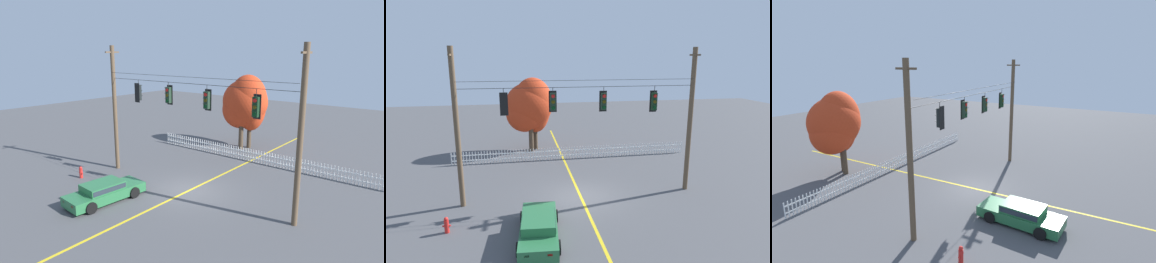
{
  "view_description": "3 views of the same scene",
  "coord_description": "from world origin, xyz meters",
  "views": [
    {
      "loc": [
        12.45,
        -15.05,
        8.28
      ],
      "look_at": [
        0.11,
        0.19,
        3.7
      ],
      "focal_mm": 32.08,
      "sensor_mm": 36.0,
      "label": 1
    },
    {
      "loc": [
        -3.44,
        -17.86,
        8.2
      ],
      "look_at": [
        -0.11,
        0.27,
        3.94
      ],
      "focal_mm": 30.73,
      "sensor_mm": 36.0,
      "label": 2
    },
    {
      "loc": [
        -16.55,
        -8.33,
        8.53
      ],
      "look_at": [
        -0.41,
        0.67,
        4.07
      ],
      "focal_mm": 27.2,
      "sensor_mm": 36.0,
      "label": 3
    }
  ],
  "objects": [
    {
      "name": "parked_car",
      "position": [
        -2.74,
        -4.14,
        0.6
      ],
      "size": [
        2.1,
        4.63,
        1.15
      ],
      "color": "#286B3D",
      "rests_on": "ground"
    },
    {
      "name": "signal_support_span",
      "position": [
        0.0,
        -0.0,
        4.42
      ],
      "size": [
        13.69,
        1.1,
        8.69
      ],
      "color": "brown",
      "rests_on": "ground"
    },
    {
      "name": "traffic_signal_northbound_primary",
      "position": [
        -4.19,
        -0.01,
        5.69
      ],
      "size": [
        0.43,
        0.38,
        1.44
      ],
      "color": "black"
    },
    {
      "name": "traffic_signal_southbound_primary",
      "position": [
        4.33,
        0.01,
        5.61
      ],
      "size": [
        0.43,
        0.38,
        1.53
      ],
      "color": "black"
    },
    {
      "name": "ground",
      "position": [
        0.0,
        0.0,
        0.0
      ],
      "size": [
        80.0,
        80.0,
        0.0
      ],
      "primitive_type": "plane",
      "color": "#4C4C4F"
    },
    {
      "name": "autumn_maple_near_fence",
      "position": [
        -2.5,
        10.61,
        3.84
      ],
      "size": [
        4.02,
        2.85,
        6.4
      ],
      "color": "#473828",
      "rests_on": "ground"
    },
    {
      "name": "white_picket_fence",
      "position": [
        0.82,
        7.47,
        0.49
      ],
      "size": [
        19.0,
        0.06,
        0.98
      ],
      "color": "white",
      "rests_on": "ground"
    },
    {
      "name": "autumn_maple_mid",
      "position": [
        -2.33,
        10.77,
        3.94
      ],
      "size": [
        4.07,
        3.34,
        6.01
      ],
      "color": "#473828",
      "rests_on": "ground"
    },
    {
      "name": "fire_hydrant",
      "position": [
        -7.01,
        -2.85,
        0.39
      ],
      "size": [
        0.38,
        0.22,
        0.8
      ],
      "color": "red",
      "rests_on": "ground"
    },
    {
      "name": "lane_centerline_stripe",
      "position": [
        0.0,
        0.0,
        0.0
      ],
      "size": [
        0.16,
        36.0,
        0.01
      ],
      "primitive_type": "cube",
      "color": "gold",
      "rests_on": "ground"
    },
    {
      "name": "traffic_signal_northbound_secondary",
      "position": [
        1.31,
        0.01,
        5.68
      ],
      "size": [
        0.43,
        0.38,
        1.43
      ],
      "color": "black"
    },
    {
      "name": "traffic_signal_eastbound_side",
      "position": [
        -1.56,
        0.01,
        5.74
      ],
      "size": [
        0.43,
        0.38,
        1.37
      ],
      "color": "black"
    }
  ]
}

